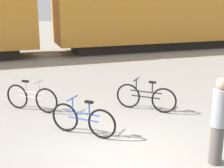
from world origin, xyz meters
The scene contains 8 objects.
ground_plane centered at (0.00, 0.00, 0.00)m, with size 80.00×80.00×0.00m, color gray.
freight_train centered at (0.00, 12.46, 3.03)m, with size 53.89×3.03×5.74m.
rail_near centered at (0.00, 11.74, 0.01)m, with size 65.89×0.07×0.01m, color #4C4238.
rail_far centered at (0.00, 13.17, 0.01)m, with size 65.89×0.07×0.01m, color #4C4238.
bicycle_black centered at (1.47, 2.32, 0.38)m, with size 1.35×1.24×0.90m.
bicycle_silver centered at (-1.61, 3.32, 0.38)m, with size 1.33×1.17×0.90m.
bicycle_blue centered at (-0.62, 1.25, 0.38)m, with size 1.27×1.19×0.88m.
person_in_grey centered at (1.50, -0.85, 0.88)m, with size 0.29×0.29×1.72m.
Camera 1 is at (-2.13, -5.37, 3.10)m, focal length 50.00 mm.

